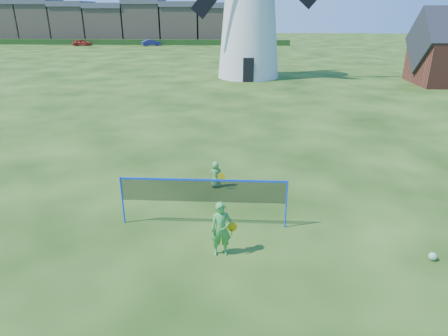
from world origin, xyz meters
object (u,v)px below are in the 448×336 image
Objects in this scene: windmill at (250,9)px; badminton_net at (203,192)px; car_right at (151,43)px; player_boy at (216,175)px; car_left at (82,43)px; player_girl at (221,229)px; play_ball at (433,256)px.

badminton_net is (-1.46, -28.98, -5.12)m from windmill.
badminton_net reaches higher than car_right.
car_left is at bearing -78.55° from player_boy.
player_girl is 5.69m from play_ball.
car_right is at bearing -100.93° from car_left.
car_left is 0.99× the size of car_right.
player_girl is at bearing 170.88° from car_right.
player_girl is 0.45× the size of car_left.
player_girl reaches higher than play_ball.
windmill is 5.12× the size of car_left.
car_left is (-29.85, 65.45, -0.19)m from player_girl.
windmill is at bearing 98.98° from play_ball.
player_girl is (-0.83, -30.53, -5.48)m from windmill.
badminton_net is 1.47× the size of car_right.
windmill is at bearing -176.90° from car_right.
windmill reaches higher than badminton_net.
windmill is at bearing 77.81° from player_girl.
play_ball is (6.11, -4.33, -0.40)m from player_boy.
car_right is (-16.50, 61.63, 0.06)m from player_boy.
car_right is at bearing 108.93° from play_ball.
windmill is at bearing -152.07° from car_left.
player_boy is (-0.47, 4.36, -0.27)m from player_girl.
car_left is at bearing 118.48° from play_ball.
play_ball is (6.28, -1.52, -1.03)m from badminton_net.
car_left is at bearing 114.57° from badminton_net.
badminton_net is 1.48× the size of car_left.
player_boy is 4.59× the size of play_ball.
windmill is at bearing -107.07° from player_boy.
car_left is at bearing 131.29° from windmill.
player_boy is 0.30× the size of car_left.
badminton_net is at bearing 101.68° from player_girl.
player_boy is at bearing -167.68° from car_left.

